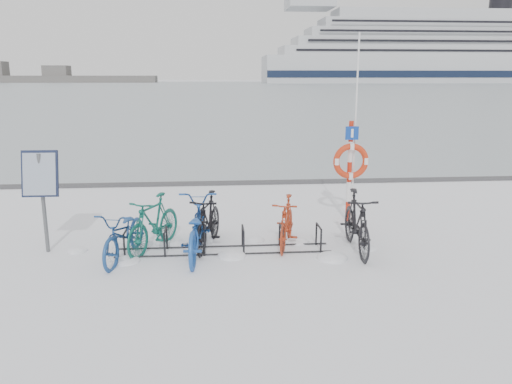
{
  "coord_description": "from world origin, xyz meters",
  "views": [
    {
      "loc": [
        -0.13,
        -8.91,
        3.21
      ],
      "look_at": [
        0.65,
        0.6,
        0.99
      ],
      "focal_mm": 35.0,
      "sensor_mm": 36.0,
      "label": 1
    }
  ],
  "objects_px": {
    "cruise_ferry": "(414,55)",
    "info_board": "(41,180)",
    "bike_rack": "(224,242)",
    "lifebuoy_station": "(351,161)"
  },
  "relations": [
    {
      "from": "bike_rack",
      "to": "info_board",
      "type": "relative_size",
      "value": 2.09
    },
    {
      "from": "bike_rack",
      "to": "cruise_ferry",
      "type": "distance_m",
      "value": 248.33
    },
    {
      "from": "info_board",
      "to": "cruise_ferry",
      "type": "bearing_deg",
      "value": 67.78
    },
    {
      "from": "bike_rack",
      "to": "cruise_ferry",
      "type": "height_order",
      "value": "cruise_ferry"
    },
    {
      "from": "cruise_ferry",
      "to": "bike_rack",
      "type": "bearing_deg",
      "value": -112.49
    },
    {
      "from": "info_board",
      "to": "lifebuoy_station",
      "type": "xyz_separation_m",
      "value": [
        6.14,
        1.51,
        0.0
      ]
    },
    {
      "from": "lifebuoy_station",
      "to": "bike_rack",
      "type": "bearing_deg",
      "value": -148.65
    },
    {
      "from": "cruise_ferry",
      "to": "info_board",
      "type": "bearing_deg",
      "value": -113.21
    },
    {
      "from": "bike_rack",
      "to": "cruise_ferry",
      "type": "bearing_deg",
      "value": 67.51
    },
    {
      "from": "bike_rack",
      "to": "cruise_ferry",
      "type": "relative_size",
      "value": 0.03
    }
  ]
}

